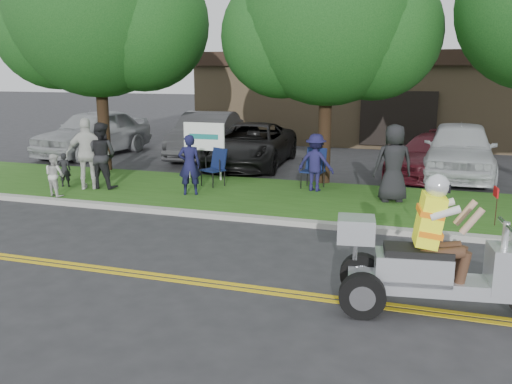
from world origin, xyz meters
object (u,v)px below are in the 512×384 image
(lawn_chair_a, at_px, (216,165))
(parked_car_far_left, at_px, (94,132))
(parked_car_left, at_px, (207,135))
(spectator_adult_left, at_px, (189,165))
(parked_car_right, at_px, (432,156))
(lawn_chair_b, at_px, (315,165))
(parked_car_mid, at_px, (250,145))
(spectator_adult_mid, at_px, (101,155))
(trike_scooter, at_px, (434,264))
(spectator_adult_right, at_px, (88,154))
(parked_car_far_right, at_px, (459,149))

(lawn_chair_a, relative_size, parked_car_far_left, 0.20)
(parked_car_left, bearing_deg, spectator_adult_left, -78.51)
(spectator_adult_left, distance_m, parked_car_right, 7.70)
(lawn_chair_b, bearing_deg, parked_car_mid, 142.06)
(spectator_adult_left, bearing_deg, spectator_adult_mid, -23.45)
(parked_car_left, bearing_deg, trike_scooter, -62.06)
(spectator_adult_mid, distance_m, parked_car_far_left, 6.73)
(spectator_adult_left, height_order, parked_car_left, parked_car_left)
(parked_car_mid, bearing_deg, spectator_adult_mid, -120.70)
(parked_car_right, bearing_deg, parked_car_left, -171.53)
(spectator_adult_mid, xyz_separation_m, parked_car_far_left, (-3.97, 5.43, -0.11))
(trike_scooter, height_order, spectator_adult_right, spectator_adult_right)
(lawn_chair_a, height_order, spectator_adult_right, spectator_adult_right)
(spectator_adult_left, xyz_separation_m, parked_car_mid, (-0.05, 4.96, -0.15))
(trike_scooter, bearing_deg, spectator_adult_left, 131.49)
(lawn_chair_a, relative_size, parked_car_left, 0.20)
(lawn_chair_b, xyz_separation_m, spectator_adult_mid, (-5.42, -1.86, 0.29))
(spectator_adult_mid, bearing_deg, parked_car_right, -150.77)
(parked_car_far_left, bearing_deg, spectator_adult_right, -49.67)
(lawn_chair_a, relative_size, spectator_adult_left, 0.66)
(trike_scooter, height_order, parked_car_mid, trike_scooter)
(trike_scooter, relative_size, parked_car_far_left, 0.56)
(spectator_adult_right, height_order, parked_car_mid, spectator_adult_right)
(spectator_adult_left, relative_size, parked_car_left, 0.30)
(spectator_adult_right, relative_size, parked_car_mid, 0.36)
(parked_car_far_right, bearing_deg, parked_car_left, 174.56)
(trike_scooter, bearing_deg, lawn_chair_a, 124.13)
(spectator_adult_left, height_order, spectator_adult_mid, spectator_adult_mid)
(spectator_adult_right, xyz_separation_m, parked_car_mid, (2.81, 5.17, -0.32))
(lawn_chair_a, distance_m, parked_car_far_left, 7.94)
(spectator_adult_left, height_order, parked_car_far_left, parked_car_far_left)
(trike_scooter, bearing_deg, spectator_adult_mid, 141.22)
(lawn_chair_a, relative_size, spectator_adult_right, 0.54)
(spectator_adult_mid, distance_m, parked_car_far_right, 10.55)
(parked_car_mid, height_order, parked_car_far_right, parked_car_far_right)
(lawn_chair_a, height_order, parked_car_left, parked_car_left)
(spectator_adult_mid, relative_size, parked_car_mid, 0.34)
(trike_scooter, relative_size, spectator_adult_mid, 1.65)
(lawn_chair_a, xyz_separation_m, lawn_chair_b, (2.63, 0.59, 0.02))
(lawn_chair_b, bearing_deg, spectator_adult_right, -150.95)
(parked_car_right, bearing_deg, parked_car_far_right, 27.30)
(lawn_chair_a, bearing_deg, parked_car_far_left, 173.86)
(lawn_chair_b, height_order, spectator_adult_left, spectator_adult_left)
(spectator_adult_mid, bearing_deg, lawn_chair_b, -162.50)
(trike_scooter, bearing_deg, parked_car_far_left, 131.83)
(lawn_chair_b, distance_m, parked_car_far_left, 10.05)
(parked_car_far_left, height_order, parked_car_right, parked_car_far_left)
(parked_car_far_left, xyz_separation_m, parked_car_far_right, (13.18, -0.29, -0.03))
(trike_scooter, bearing_deg, spectator_adult_right, 143.02)
(lawn_chair_b, height_order, parked_car_right, parked_car_right)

